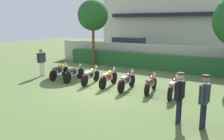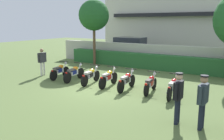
# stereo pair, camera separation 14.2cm
# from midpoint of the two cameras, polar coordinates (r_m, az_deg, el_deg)

# --- Properties ---
(ground) EXTENTS (60.00, 60.00, 0.00)m
(ground) POSITION_cam_midpoint_polar(r_m,az_deg,el_deg) (11.84, -1.97, -4.57)
(ground) COLOR #566B38
(building) EXTENTS (18.04, 6.50, 7.54)m
(building) POSITION_cam_midpoint_polar(r_m,az_deg,el_deg) (27.09, 18.76, 11.83)
(building) COLOR beige
(building) RESTS_ON ground
(compound_wall) EXTENTS (17.14, 0.30, 1.67)m
(compound_wall) POSITION_cam_midpoint_polar(r_m,az_deg,el_deg) (17.67, 10.54, 3.29)
(compound_wall) COLOR #BCB7A8
(compound_wall) RESTS_ON ground
(hedge_row) EXTENTS (13.71, 0.70, 1.05)m
(hedge_row) POSITION_cam_midpoint_polar(r_m,az_deg,el_deg) (17.07, 9.64, 2.00)
(hedge_row) COLOR #28602D
(hedge_row) RESTS_ON ground
(parked_car) EXTENTS (4.55, 2.17, 1.89)m
(parked_car) POSITION_cam_midpoint_polar(r_m,az_deg,el_deg) (22.39, 4.84, 5.35)
(parked_car) COLOR black
(parked_car) RESTS_ON ground
(tree_near_inspector) EXTENTS (2.31, 2.31, 4.93)m
(tree_near_inspector) POSITION_cam_midpoint_polar(r_m,az_deg,el_deg) (18.51, -4.12, 12.85)
(tree_near_inspector) COLOR brown
(tree_near_inspector) RESTS_ON ground
(motorcycle_in_row_0) EXTENTS (0.60, 1.81, 0.96)m
(motorcycle_in_row_0) POSITION_cam_midpoint_polar(r_m,az_deg,el_deg) (14.27, -12.11, -0.22)
(motorcycle_in_row_0) COLOR black
(motorcycle_in_row_0) RESTS_ON ground
(motorcycle_in_row_1) EXTENTS (0.60, 1.92, 0.97)m
(motorcycle_in_row_1) POSITION_cam_midpoint_polar(r_m,az_deg,el_deg) (13.54, -8.74, -0.69)
(motorcycle_in_row_1) COLOR black
(motorcycle_in_row_1) RESTS_ON ground
(motorcycle_in_row_2) EXTENTS (0.60, 1.89, 0.96)m
(motorcycle_in_row_2) POSITION_cam_midpoint_polar(r_m,az_deg,el_deg) (12.80, -4.81, -1.33)
(motorcycle_in_row_2) COLOR black
(motorcycle_in_row_2) RESTS_ON ground
(motorcycle_in_row_3) EXTENTS (0.60, 1.90, 0.97)m
(motorcycle_in_row_3) POSITION_cam_midpoint_polar(r_m,az_deg,el_deg) (12.21, -0.53, -1.86)
(motorcycle_in_row_3) COLOR black
(motorcycle_in_row_3) RESTS_ON ground
(motorcycle_in_row_4) EXTENTS (0.60, 1.93, 0.97)m
(motorcycle_in_row_4) POSITION_cam_midpoint_polar(r_m,az_deg,el_deg) (11.62, 3.85, -2.58)
(motorcycle_in_row_4) COLOR black
(motorcycle_in_row_4) RESTS_ON ground
(motorcycle_in_row_5) EXTENTS (0.60, 1.79, 0.95)m
(motorcycle_in_row_5) POSITION_cam_midpoint_polar(r_m,az_deg,el_deg) (11.27, 9.52, -3.23)
(motorcycle_in_row_5) COLOR black
(motorcycle_in_row_5) RESTS_ON ground
(motorcycle_in_row_6) EXTENTS (0.60, 1.95, 0.98)m
(motorcycle_in_row_6) POSITION_cam_midpoint_polar(r_m,az_deg,el_deg) (10.83, 14.72, -3.94)
(motorcycle_in_row_6) COLOR black
(motorcycle_in_row_6) RESTS_ON ground
(inspector_person) EXTENTS (0.23, 0.67, 1.67)m
(inspector_person) POSITION_cam_midpoint_polar(r_m,az_deg,el_deg) (15.25, -16.08, 2.39)
(inspector_person) COLOR silver
(inspector_person) RESTS_ON ground
(officer_0) EXTENTS (0.24, 0.67, 1.68)m
(officer_0) POSITION_cam_midpoint_polar(r_m,az_deg,el_deg) (7.96, 16.02, -5.49)
(officer_0) COLOR black
(officer_0) RESTS_ON ground
(officer_1) EXTENTS (0.25, 0.67, 1.70)m
(officer_1) POSITION_cam_midpoint_polar(r_m,az_deg,el_deg) (7.76, 21.35, -6.16)
(officer_1) COLOR black
(officer_1) RESTS_ON ground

